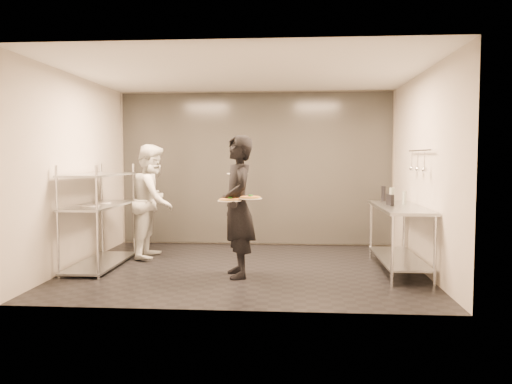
# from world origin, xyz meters

# --- Properties ---
(room_shell) EXTENTS (5.00, 4.00, 2.80)m
(room_shell) POSITION_xyz_m (0.00, 1.18, 1.40)
(room_shell) COLOR black
(room_shell) RESTS_ON ground
(pass_rack) EXTENTS (0.60, 1.60, 1.50)m
(pass_rack) POSITION_xyz_m (-2.15, -0.00, 0.77)
(pass_rack) COLOR silver
(pass_rack) RESTS_ON ground
(prep_counter) EXTENTS (0.60, 1.80, 0.92)m
(prep_counter) POSITION_xyz_m (2.18, 0.00, 0.63)
(prep_counter) COLOR silver
(prep_counter) RESTS_ON ground
(utensil_rail) EXTENTS (0.07, 1.20, 0.31)m
(utensil_rail) POSITION_xyz_m (2.43, -0.00, 1.55)
(utensil_rail) COLOR silver
(utensil_rail) RESTS_ON room_shell
(waiter) EXTENTS (0.63, 0.79, 1.90)m
(waiter) POSITION_xyz_m (-0.05, -0.50, 0.95)
(waiter) COLOR black
(waiter) RESTS_ON ground
(chef) EXTENTS (0.70, 0.89, 1.81)m
(chef) POSITION_xyz_m (-1.55, 0.72, 0.90)
(chef) COLOR silver
(chef) RESTS_ON ground
(pizza_plate_near) EXTENTS (0.31, 0.31, 0.05)m
(pizza_plate_near) POSITION_xyz_m (-0.14, -0.69, 1.05)
(pizza_plate_near) COLOR white
(pizza_plate_near) RESTS_ON waiter
(pizza_plate_far) EXTENTS (0.30, 0.30, 0.05)m
(pizza_plate_far) POSITION_xyz_m (0.13, -0.68, 1.08)
(pizza_plate_far) COLOR white
(pizza_plate_far) RESTS_ON waiter
(salad_plate) EXTENTS (0.30, 0.30, 0.07)m
(salad_plate) POSITION_xyz_m (-0.09, -0.16, 1.39)
(salad_plate) COLOR white
(salad_plate) RESTS_ON waiter
(pos_monitor) EXTENTS (0.08, 0.23, 0.16)m
(pos_monitor) POSITION_xyz_m (2.06, 0.08, 1.00)
(pos_monitor) COLOR black
(pos_monitor) RESTS_ON prep_counter
(bottle_green) EXTENTS (0.07, 0.07, 0.26)m
(bottle_green) POSITION_xyz_m (2.08, 0.06, 1.05)
(bottle_green) COLOR gray
(bottle_green) RESTS_ON prep_counter
(bottle_clear) EXTENTS (0.06, 0.06, 0.19)m
(bottle_clear) POSITION_xyz_m (2.31, 0.30, 1.02)
(bottle_clear) COLOR gray
(bottle_clear) RESTS_ON prep_counter
(bottle_dark) EXTENTS (0.07, 0.07, 0.24)m
(bottle_dark) POSITION_xyz_m (2.10, 0.80, 1.04)
(bottle_dark) COLOR black
(bottle_dark) RESTS_ON prep_counter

